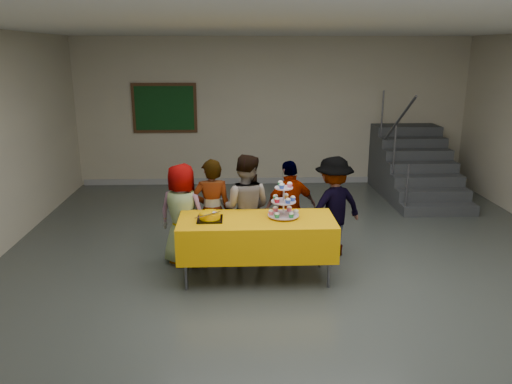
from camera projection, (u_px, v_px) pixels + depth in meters
room_shell at (308, 108)px, 5.27m from camera, size 10.00×10.04×3.02m
bake_table at (257, 236)px, 6.03m from camera, size 1.88×0.78×0.77m
cupcake_stand at (284, 204)px, 5.99m from camera, size 0.38×0.38×0.44m
bear_cake at (210, 215)px, 5.93m from camera, size 0.32×0.36×0.12m
schoolchild_a at (182, 215)px, 6.45m from camera, size 0.76×0.63×1.34m
schoolchild_b at (212, 211)px, 6.49m from camera, size 0.54×0.38×1.40m
schoolchild_c at (245, 208)px, 6.55m from camera, size 0.81×0.69×1.44m
schoolchild_d at (290, 209)px, 6.70m from camera, size 0.84×0.59×1.33m
schoolchild_e at (333, 207)px, 6.71m from camera, size 1.02×0.83×1.38m
staircase at (413, 169)px, 9.78m from camera, size 1.30×2.40×2.04m
noticeboard at (165, 108)px, 10.08m from camera, size 1.30×0.05×1.00m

